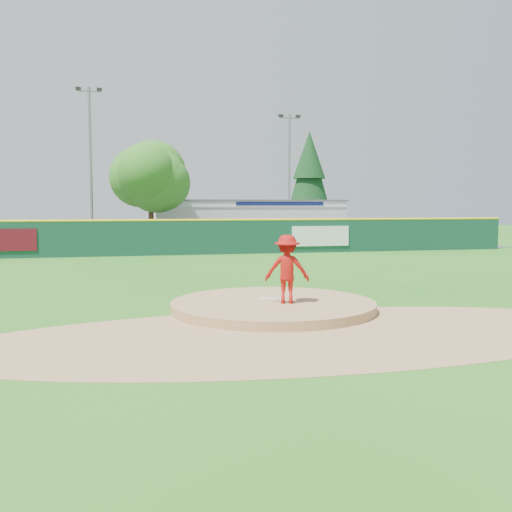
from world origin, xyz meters
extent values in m
plane|color=#286B19|center=(0.00, 0.00, 0.00)|extent=(120.00, 120.00, 0.00)
cylinder|color=#9E774C|center=(0.00, 0.00, 0.00)|extent=(5.50, 5.50, 0.50)
cube|color=white|center=(0.00, 0.30, 0.27)|extent=(0.60, 0.15, 0.04)
cylinder|color=#9E774C|center=(0.00, -3.00, 0.01)|extent=(15.40, 15.40, 0.01)
cube|color=#38383A|center=(0.00, 27.00, 0.01)|extent=(44.00, 16.00, 0.02)
imported|color=#A1110D|center=(0.29, -0.36, 1.15)|extent=(1.31, 0.99, 1.80)
imported|color=white|center=(1.17, 22.87, 0.80)|extent=(5.98, 3.55, 1.56)
cube|color=silver|center=(6.00, 32.00, 1.60)|extent=(15.00, 8.00, 3.20)
cube|color=white|center=(6.00, 27.98, 3.00)|extent=(15.00, 0.06, 0.55)
cube|color=#0F194C|center=(8.00, 27.94, 3.00)|extent=(7.00, 0.03, 0.28)
cube|color=#59595B|center=(6.00, 32.00, 3.25)|extent=(15.20, 8.20, 0.12)
cube|color=#5F0D19|center=(-10.24, 17.92, 1.00)|extent=(3.60, 0.04, 1.20)
cube|color=white|center=(7.73, 17.92, 1.00)|extent=(3.60, 0.04, 1.20)
cube|color=#123A2D|center=(0.00, 18.00, 1.00)|extent=(40.00, 0.10, 2.00)
cylinder|color=yellow|center=(0.00, 18.00, 2.00)|extent=(40.00, 0.14, 0.14)
cylinder|color=#382314|center=(-2.00, 25.00, 1.30)|extent=(0.36, 0.36, 2.60)
sphere|color=#387F23|center=(-2.00, 25.00, 4.56)|extent=(5.60, 5.60, 5.60)
cylinder|color=#382314|center=(13.00, 36.00, 0.80)|extent=(0.40, 0.40, 1.60)
cone|color=#113A16|center=(13.00, 36.00, 5.55)|extent=(4.40, 4.40, 7.90)
cylinder|color=gray|center=(-6.00, 27.00, 5.50)|extent=(0.20, 0.20, 11.00)
cube|color=gray|center=(-6.00, 27.00, 10.70)|extent=(1.60, 0.10, 0.10)
cube|color=black|center=(-6.70, 27.00, 10.85)|extent=(0.35, 0.25, 0.20)
cube|color=black|center=(-5.30, 27.00, 10.85)|extent=(0.35, 0.25, 0.20)
cylinder|color=gray|center=(9.00, 29.00, 5.00)|extent=(0.20, 0.20, 10.00)
cube|color=gray|center=(9.00, 29.00, 9.70)|extent=(1.60, 0.10, 0.10)
cube|color=black|center=(8.30, 29.00, 9.85)|extent=(0.35, 0.25, 0.20)
cube|color=black|center=(9.70, 29.00, 9.85)|extent=(0.35, 0.25, 0.20)
camera|label=1|loc=(-3.89, -14.65, 2.80)|focal=40.00mm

